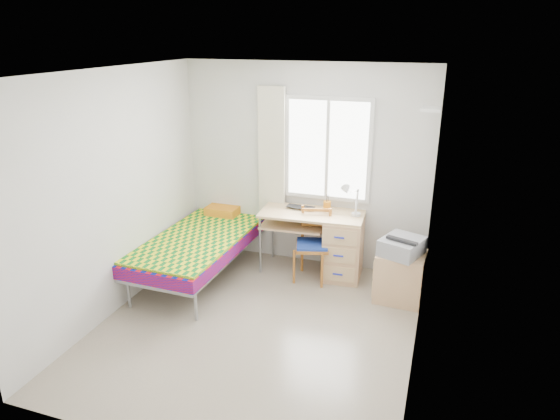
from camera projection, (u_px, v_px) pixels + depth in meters
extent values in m
plane|color=#BCAD93|center=(257.00, 326.00, 5.26)|extent=(3.50, 3.50, 0.00)
plane|color=white|center=(252.00, 71.00, 4.38)|extent=(3.50, 3.50, 0.00)
plane|color=silver|center=(305.00, 167.00, 6.38)|extent=(3.20, 0.00, 3.20)
plane|color=silver|center=(114.00, 194.00, 5.30)|extent=(0.00, 3.50, 3.50)
plane|color=silver|center=(426.00, 230.00, 4.33)|extent=(0.00, 3.50, 3.50)
cube|color=white|center=(328.00, 149.00, 6.18)|extent=(1.10, 0.04, 1.30)
cube|color=white|center=(327.00, 150.00, 6.18)|extent=(1.00, 0.02, 1.20)
cube|color=white|center=(327.00, 150.00, 6.17)|extent=(0.04, 0.02, 1.20)
cube|color=beige|center=(272.00, 154.00, 6.39)|extent=(0.35, 0.05, 1.70)
cube|color=white|center=(431.00, 109.00, 5.33)|extent=(0.20, 0.32, 0.03)
cube|color=#94989D|center=(202.00, 248.00, 6.25)|extent=(1.05, 2.20, 0.07)
cube|color=red|center=(202.00, 242.00, 6.22)|extent=(1.09, 2.22, 0.15)
cube|color=yellow|center=(201.00, 236.00, 6.17)|extent=(1.06, 2.10, 0.03)
cube|color=tan|center=(235.00, 201.00, 7.09)|extent=(1.04, 0.08, 0.60)
cube|color=orange|center=(224.00, 210.00, 6.88)|extent=(0.45, 0.38, 0.11)
cylinder|color=#94989D|center=(129.00, 294.00, 5.56)|extent=(0.04, 0.04, 0.35)
cylinder|color=#94989D|center=(261.00, 238.00, 7.07)|extent=(0.04, 0.04, 0.35)
cube|color=tan|center=(312.00, 214.00, 6.21)|extent=(1.32, 0.67, 0.03)
cube|color=tan|center=(343.00, 248.00, 6.22)|extent=(0.48, 0.60, 0.77)
cube|color=tan|center=(294.00, 224.00, 6.34)|extent=(0.82, 0.60, 0.02)
cylinder|color=#94989D|center=(260.00, 245.00, 6.31)|extent=(0.03, 0.03, 0.77)
cylinder|color=#94989D|center=(273.00, 231.00, 6.75)|extent=(0.03, 0.03, 0.77)
cube|color=#AC6A21|center=(312.00, 247.00, 6.12)|extent=(0.48, 0.48, 0.04)
cube|color=#1B3899|center=(312.00, 245.00, 6.11)|extent=(0.46, 0.46, 0.04)
cube|color=#AC6A21|center=(316.00, 221.00, 6.18)|extent=(0.35, 0.12, 0.39)
cylinder|color=#AC6A21|center=(294.00, 267.00, 6.09)|extent=(0.03, 0.03, 0.44)
cylinder|color=#AC6A21|center=(329.00, 242.00, 6.22)|extent=(0.04, 0.04, 0.90)
cube|color=tan|center=(400.00, 276.00, 5.71)|extent=(0.55, 0.50, 0.58)
cube|color=tan|center=(377.00, 263.00, 5.74)|extent=(0.03, 0.43, 0.21)
cube|color=tan|center=(376.00, 281.00, 5.83)|extent=(0.03, 0.43, 0.21)
cube|color=#94969C|center=(402.00, 246.00, 5.56)|extent=(0.53, 0.57, 0.19)
cube|color=black|center=(403.00, 239.00, 5.53)|extent=(0.43, 0.46, 0.02)
imported|color=black|center=(299.00, 209.00, 6.30)|extent=(0.37, 0.25, 0.03)
cylinder|color=orange|center=(327.00, 206.00, 6.27)|extent=(0.11, 0.11, 0.12)
cylinder|color=white|center=(356.00, 214.00, 6.10)|extent=(0.11, 0.11, 0.03)
cylinder|color=white|center=(357.00, 202.00, 6.05)|extent=(0.02, 0.13, 0.30)
cylinder|color=white|center=(354.00, 191.00, 5.93)|extent=(0.14, 0.26, 0.12)
cone|color=white|center=(346.00, 191.00, 5.85)|extent=(0.16, 0.17, 0.14)
imported|color=gray|center=(299.00, 228.00, 6.29)|extent=(0.24, 0.27, 0.02)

